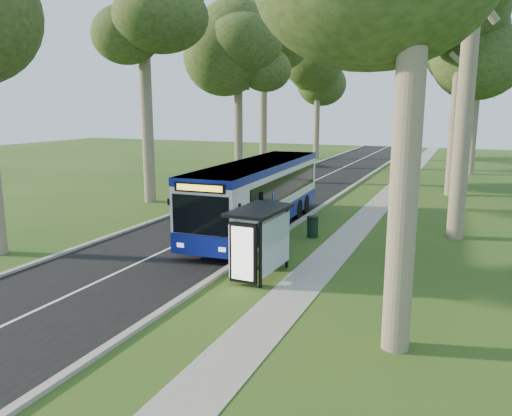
% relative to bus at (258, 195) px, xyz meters
% --- Properties ---
extents(ground, '(120.00, 120.00, 0.00)m').
position_rel_bus_xyz_m(ground, '(1.41, -3.99, -1.70)').
color(ground, '#244A17').
rests_on(ground, ground).
extents(road, '(7.00, 100.00, 0.02)m').
position_rel_bus_xyz_m(road, '(-2.09, 6.01, -1.69)').
color(road, black).
rests_on(road, ground).
extents(kerb_east, '(0.25, 100.00, 0.12)m').
position_rel_bus_xyz_m(kerb_east, '(1.41, 6.01, -1.64)').
color(kerb_east, '#9E9B93').
rests_on(kerb_east, ground).
extents(kerb_west, '(0.25, 100.00, 0.12)m').
position_rel_bus_xyz_m(kerb_west, '(-5.59, 6.01, -1.64)').
color(kerb_west, '#9E9B93').
rests_on(kerb_west, ground).
extents(centre_line, '(0.12, 100.00, 0.00)m').
position_rel_bus_xyz_m(centre_line, '(-2.09, 6.01, -1.68)').
color(centre_line, white).
rests_on(centre_line, road).
extents(footpath, '(1.50, 100.00, 0.02)m').
position_rel_bus_xyz_m(footpath, '(4.41, 6.01, -1.69)').
color(footpath, gray).
rests_on(footpath, ground).
extents(bus, '(3.15, 12.47, 3.28)m').
position_rel_bus_xyz_m(bus, '(0.00, 0.00, 0.00)').
color(bus, white).
rests_on(bus, ground).
extents(bus_stop_sign, '(0.12, 0.33, 2.32)m').
position_rel_bus_xyz_m(bus_stop_sign, '(1.71, -2.42, -0.24)').
color(bus_stop_sign, gray).
rests_on(bus_stop_sign, ground).
extents(bus_shelter, '(1.61, 2.86, 2.42)m').
position_rel_bus_xyz_m(bus_shelter, '(2.83, -6.64, -0.00)').
color(bus_shelter, black).
rests_on(bus_shelter, ground).
extents(litter_bin, '(0.55, 0.55, 0.96)m').
position_rel_bus_xyz_m(litter_bin, '(2.90, -0.44, -1.21)').
color(litter_bin, black).
rests_on(litter_bin, ground).
extents(car_white, '(2.08, 4.07, 1.33)m').
position_rel_bus_xyz_m(car_white, '(-6.78, 18.03, -1.04)').
color(car_white, silver).
rests_on(car_white, ground).
extents(car_silver, '(1.50, 4.14, 1.36)m').
position_rel_bus_xyz_m(car_silver, '(-7.47, 25.21, -1.02)').
color(car_silver, '#B4B7BC').
rests_on(car_silver, ground).
extents(tree_west_c, '(5.20, 5.20, 14.06)m').
position_rel_bus_xyz_m(tree_west_c, '(-7.59, 14.01, 8.72)').
color(tree_west_c, '#7A6B56').
rests_on(tree_west_c, ground).
extents(tree_west_d, '(5.20, 5.20, 17.23)m').
position_rel_bus_xyz_m(tree_west_d, '(-9.59, 24.01, 11.04)').
color(tree_west_d, '#7A6B56').
rests_on(tree_west_d, ground).
extents(tree_west_e, '(5.20, 5.20, 14.53)m').
position_rel_bus_xyz_m(tree_west_e, '(-7.09, 34.01, 9.07)').
color(tree_west_e, '#7A6B56').
rests_on(tree_west_e, ground).
extents(tree_east_c, '(5.20, 5.20, 14.86)m').
position_rel_bus_xyz_m(tree_east_c, '(8.21, 14.01, 9.31)').
color(tree_east_c, '#7A6B56').
rests_on(tree_east_c, ground).
extents(tree_east_d, '(5.20, 5.20, 13.86)m').
position_rel_bus_xyz_m(tree_east_d, '(9.41, 26.01, 8.57)').
color(tree_east_d, '#7A6B56').
rests_on(tree_east_d, ground).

